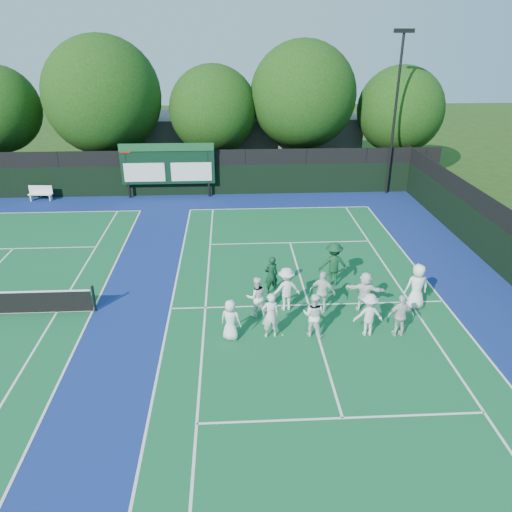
{
  "coord_description": "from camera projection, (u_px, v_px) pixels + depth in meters",
  "views": [
    {
      "loc": [
        -3.04,
        -16.2,
        10.02
      ],
      "look_at": [
        -2.0,
        3.0,
        1.3
      ],
      "focal_mm": 35.0,
      "sensor_mm": 36.0,
      "label": 1
    }
  ],
  "objects": [
    {
      "name": "player_front_0",
      "position": [
        231.0,
        320.0,
        17.47
      ],
      "size": [
        0.88,
        0.73,
        1.53
      ],
      "primitive_type": "imported",
      "rotation": [
        0.0,
        0.0,
        2.76
      ],
      "color": "white",
      "rests_on": "ground"
    },
    {
      "name": "player_back_2",
      "position": [
        322.0,
        292.0,
        19.15
      ],
      "size": [
        1.08,
        0.78,
        1.71
      ],
      "primitive_type": "imported",
      "rotation": [
        0.0,
        0.0,
        2.74
      ],
      "color": "silver",
      "rests_on": "ground"
    },
    {
      "name": "back_fence",
      "position": [
        185.0,
        175.0,
        32.71
      ],
      "size": [
        34.0,
        0.08,
        3.0
      ],
      "color": "black",
      "rests_on": "ground"
    },
    {
      "name": "near_court",
      "position": [
        309.0,
        305.0,
        19.93
      ],
      "size": [
        11.05,
        23.85,
        0.01
      ],
      "color": "#12582E",
      "rests_on": "ground"
    },
    {
      "name": "bench",
      "position": [
        41.0,
        192.0,
        32.04
      ],
      "size": [
        1.54,
        0.52,
        0.96
      ],
      "color": "white",
      "rests_on": "ground"
    },
    {
      "name": "player_front_1",
      "position": [
        270.0,
        315.0,
        17.54
      ],
      "size": [
        0.68,
        0.49,
        1.74
      ],
      "primitive_type": "imported",
      "rotation": [
        0.0,
        0.0,
        3.26
      ],
      "color": "silver",
      "rests_on": "ground"
    },
    {
      "name": "tree_a",
      "position": [
        0.0,
        111.0,
        33.85
      ],
      "size": [
        5.83,
        5.83,
        8.06
      ],
      "color": "black",
      "rests_on": "ground"
    },
    {
      "name": "player_back_4",
      "position": [
        417.0,
        286.0,
        19.38
      ],
      "size": [
        0.95,
        0.66,
        1.87
      ],
      "primitive_type": "imported",
      "rotation": [
        0.0,
        0.0,
        3.21
      ],
      "color": "white",
      "rests_on": "ground"
    },
    {
      "name": "ground",
      "position": [
        313.0,
        318.0,
        19.02
      ],
      "size": [
        120.0,
        120.0,
        0.0
      ],
      "primitive_type": "plane",
      "color": "#1E3A0F",
      "rests_on": "ground"
    },
    {
      "name": "player_back_0",
      "position": [
        256.0,
        297.0,
        18.89
      ],
      "size": [
        0.91,
        0.79,
        1.63
      ],
      "primitive_type": "imported",
      "rotation": [
        0.0,
        0.0,
        3.38
      ],
      "color": "white",
      "rests_on": "ground"
    },
    {
      "name": "coach_right",
      "position": [
        334.0,
        264.0,
        21.16
      ],
      "size": [
        1.28,
        0.76,
        1.95
      ],
      "primitive_type": "imported",
      "rotation": [
        0.0,
        0.0,
        3.11
      ],
      "color": "#103B1F",
      "rests_on": "ground"
    },
    {
      "name": "player_front_3",
      "position": [
        369.0,
        315.0,
        17.69
      ],
      "size": [
        1.07,
        0.63,
        1.63
      ],
      "primitive_type": "imported",
      "rotation": [
        0.0,
        0.0,
        3.16
      ],
      "color": "silver",
      "rests_on": "ground"
    },
    {
      "name": "coach_left",
      "position": [
        271.0,
        275.0,
        20.53
      ],
      "size": [
        0.7,
        0.57,
        1.65
      ],
      "primitive_type": "imported",
      "rotation": [
        0.0,
        0.0,
        3.48
      ],
      "color": "#0E341E",
      "rests_on": "ground"
    },
    {
      "name": "tennis_ball_4",
      "position": [
        347.0,
        288.0,
        21.18
      ],
      "size": [
        0.07,
        0.07,
        0.07
      ],
      "primitive_type": "sphere",
      "color": "#C1D118",
      "rests_on": "ground"
    },
    {
      "name": "tennis_ball_3",
      "position": [
        257.0,
        293.0,
        20.76
      ],
      "size": [
        0.07,
        0.07,
        0.07
      ],
      "primitive_type": "sphere",
      "color": "#C1D118",
      "rests_on": "ground"
    },
    {
      "name": "tree_c",
      "position": [
        215.0,
        112.0,
        34.63
      ],
      "size": [
        6.08,
        6.08,
        8.05
      ],
      "color": "black",
      "rests_on": "ground"
    },
    {
      "name": "court_apron",
      "position": [
        157.0,
        309.0,
        19.63
      ],
      "size": [
        34.0,
        32.0,
        0.01
      ],
      "primitive_type": "cube",
      "color": "navy",
      "rests_on": "ground"
    },
    {
      "name": "tree_e",
      "position": [
        402.0,
        112.0,
        35.33
      ],
      "size": [
        6.07,
        6.07,
        7.93
      ],
      "color": "black",
      "rests_on": "ground"
    },
    {
      "name": "clubhouse",
      "position": [
        242.0,
        140.0,
        39.92
      ],
      "size": [
        18.0,
        6.0,
        4.0
      ],
      "primitive_type": "cube",
      "color": "slate",
      "rests_on": "ground"
    },
    {
      "name": "scoreboard",
      "position": [
        167.0,
        164.0,
        31.94
      ],
      "size": [
        6.0,
        0.21,
        3.55
      ],
      "color": "black",
      "rests_on": "ground"
    },
    {
      "name": "tennis_ball_2",
      "position": [
        403.0,
        307.0,
        19.74
      ],
      "size": [
        0.07,
        0.07,
        0.07
      ],
      "primitive_type": "sphere",
      "color": "#C1D118",
      "rests_on": "ground"
    },
    {
      "name": "player_front_2",
      "position": [
        314.0,
        315.0,
        17.65
      ],
      "size": [
        0.99,
        0.9,
        1.66
      ],
      "primitive_type": "imported",
      "rotation": [
        0.0,
        0.0,
        2.72
      ],
      "color": "white",
      "rests_on": "ground"
    },
    {
      "name": "tree_d",
      "position": [
        305.0,
        98.0,
        34.56
      ],
      "size": [
        7.32,
        7.32,
        9.61
      ],
      "color": "black",
      "rests_on": "ground"
    },
    {
      "name": "tennis_ball_0",
      "position": [
        283.0,
        335.0,
        17.91
      ],
      "size": [
        0.07,
        0.07,
        0.07
      ],
      "primitive_type": "sphere",
      "color": "#C1D118",
      "rests_on": "ground"
    },
    {
      "name": "tree_b",
      "position": [
        106.0,
        99.0,
        33.88
      ],
      "size": [
        7.93,
        7.93,
        9.93
      ],
      "color": "black",
      "rests_on": "ground"
    },
    {
      "name": "player_back_1",
      "position": [
        286.0,
        289.0,
        19.3
      ],
      "size": [
        1.25,
        0.88,
        1.77
      ],
      "primitive_type": "imported",
      "rotation": [
        0.0,
        0.0,
        3.35
      ],
      "color": "silver",
      "rests_on": "ground"
    },
    {
      "name": "tennis_ball_1",
      "position": [
        303.0,
        284.0,
        21.5
      ],
      "size": [
        0.07,
        0.07,
        0.07
      ],
      "primitive_type": "sphere",
      "color": "#C1D118",
      "rests_on": "ground"
    },
    {
      "name": "light_pole_right",
      "position": [
        397.0,
        96.0,
        31.07
      ],
      "size": [
        1.2,
        0.3,
        10.12
      ],
      "color": "black",
      "rests_on": "ground"
    },
    {
      "name": "player_back_3",
      "position": [
        365.0,
        291.0,
        19.26
      ],
      "size": [
        1.59,
        0.91,
        1.63
      ],
      "primitive_type": "imported",
      "rotation": [
        0.0,
        0.0,
        2.84
      ],
      "color": "white",
      "rests_on": "ground"
    },
    {
      "name": "player_front_4",
      "position": [
        401.0,
        316.0,
        17.63
      ],
      "size": [
        0.96,
        0.41,
        1.62
      ],
      "primitive_type": "imported",
      "rotation": [
        0.0,
        0.0,
        3.16
      ],
      "color": "silver",
      "rests_on": "ground"
    }
  ]
}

